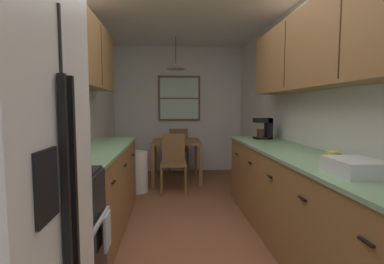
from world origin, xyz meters
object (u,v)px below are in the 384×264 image
object	(u,v)px
microwave_over_range	(12,40)
dining_chair_far	(179,148)
dining_chair_near	(173,160)
storage_canister	(64,151)
coffee_maker	(265,128)
dish_rack	(355,167)
stove_range	(42,249)
mug_by_coffeemaker	(332,157)
trash_bin	(138,172)
dining_table	(176,147)

from	to	relation	value
microwave_over_range	dining_chair_far	size ratio (longest dim) A/B	0.71
dining_chair_near	storage_canister	bearing A→B (deg)	-110.45
storage_canister	coffee_maker	world-z (taller)	coffee_maker
dish_rack	dining_chair_far	bearing A→B (deg)	103.23
stove_range	mug_by_coffeemaker	bearing A→B (deg)	10.28
dining_chair_near	mug_by_coffeemaker	xyz separation A→B (m)	(1.19, -2.38, 0.44)
dining_chair_far	storage_canister	xyz separation A→B (m)	(-0.99, -3.60, 0.50)
dining_chair_near	trash_bin	bearing A→B (deg)	-179.45
microwave_over_range	trash_bin	xyz separation A→B (m)	(0.41, 2.74, -1.39)
stove_range	coffee_maker	bearing A→B (deg)	44.43
dining_table	trash_bin	xyz separation A→B (m)	(-0.62, -0.66, -0.30)
dining_table	dining_chair_near	distance (m)	0.66
dining_table	mug_by_coffeemaker	distance (m)	3.25
coffee_maker	mug_by_coffeemaker	xyz separation A→B (m)	(-0.02, -1.65, -0.10)
trash_bin	mug_by_coffeemaker	bearing A→B (deg)	-53.67
storage_canister	dining_chair_near	bearing A→B (deg)	69.55
dish_rack	dining_chair_near	bearing A→B (deg)	111.38
dining_chair_near	dish_rack	world-z (taller)	dish_rack
mug_by_coffeemaker	stove_range	bearing A→B (deg)	-169.72
dining_chair_near	storage_canister	world-z (taller)	storage_canister
stove_range	dining_chair_near	world-z (taller)	stove_range
microwave_over_range	dining_chair_near	world-z (taller)	microwave_over_range
stove_range	storage_canister	world-z (taller)	storage_canister
trash_bin	storage_canister	bearing A→B (deg)	-97.47
dining_table	storage_canister	distance (m)	3.11
stove_range	storage_canister	xyz separation A→B (m)	(-0.01, 0.45, 0.53)
microwave_over_range	storage_canister	size ratio (longest dim) A/B	3.09
storage_canister	dish_rack	distance (m)	2.01
dish_rack	microwave_over_range	bearing A→B (deg)	178.81
trash_bin	dish_rack	xyz separation A→B (m)	(1.65, -2.78, 0.63)
microwave_over_range	dish_rack	bearing A→B (deg)	-1.19
stove_range	coffee_maker	xyz separation A→B (m)	(2.06, 2.02, 0.58)
dining_chair_near	dish_rack	xyz separation A→B (m)	(1.09, -2.79, 0.45)
mug_by_coffeemaker	storage_canister	bearing A→B (deg)	177.68
storage_canister	mug_by_coffeemaker	world-z (taller)	storage_canister
trash_bin	stove_range	bearing A→B (deg)	-96.13
dining_table	dining_chair_far	world-z (taller)	dining_chair_far
dining_chair_far	dish_rack	xyz separation A→B (m)	(0.96, -4.09, 0.45)
microwave_over_range	dish_rack	xyz separation A→B (m)	(2.05, -0.04, -0.76)
microwave_over_range	dining_chair_near	size ratio (longest dim) A/B	0.71
dining_table	storage_canister	xyz separation A→B (m)	(-0.92, -2.94, 0.39)
dish_rack	trash_bin	bearing A→B (deg)	120.62
stove_range	dining_chair_far	bearing A→B (deg)	76.40
dining_table	dining_chair_near	xyz separation A→B (m)	(-0.06, -0.65, -0.11)
coffee_maker	microwave_over_range	bearing A→B (deg)	-137.10
dining_chair_near	mug_by_coffeemaker	world-z (taller)	mug_by_coffeemaker
dining_chair_near	mug_by_coffeemaker	size ratio (longest dim) A/B	7.41
microwave_over_range	dining_table	bearing A→B (deg)	73.21
microwave_over_range	storage_canister	xyz separation A→B (m)	(0.11, 0.45, -0.70)
dining_chair_near	dining_chair_far	world-z (taller)	same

